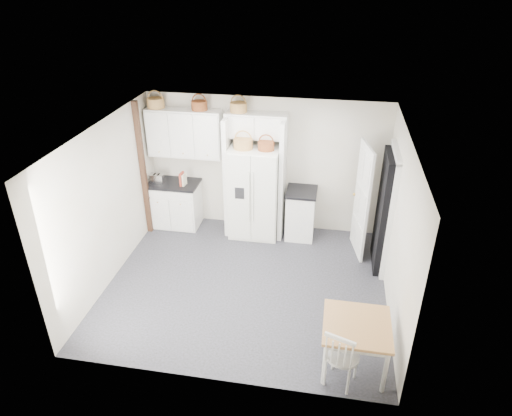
# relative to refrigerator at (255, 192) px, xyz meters

# --- Properties ---
(floor) EXTENTS (4.50, 4.50, 0.00)m
(floor) POSITION_rel_refrigerator_xyz_m (0.15, -1.65, -0.89)
(floor) COLOR black
(floor) RESTS_ON ground
(ceiling) EXTENTS (4.50, 4.50, 0.00)m
(ceiling) POSITION_rel_refrigerator_xyz_m (0.15, -1.65, 1.71)
(ceiling) COLOR white
(ceiling) RESTS_ON wall_back
(wall_back) EXTENTS (4.50, 0.00, 4.50)m
(wall_back) POSITION_rel_refrigerator_xyz_m (0.15, 0.35, 0.41)
(wall_back) COLOR silver
(wall_back) RESTS_ON floor
(wall_left) EXTENTS (0.00, 4.00, 4.00)m
(wall_left) POSITION_rel_refrigerator_xyz_m (-2.10, -1.65, 0.41)
(wall_left) COLOR silver
(wall_left) RESTS_ON floor
(wall_right) EXTENTS (0.00, 4.00, 4.00)m
(wall_right) POSITION_rel_refrigerator_xyz_m (2.40, -1.65, 0.41)
(wall_right) COLOR silver
(wall_right) RESTS_ON floor
(refrigerator) EXTENTS (0.92, 0.74, 1.77)m
(refrigerator) POSITION_rel_refrigerator_xyz_m (0.00, 0.00, 0.00)
(refrigerator) COLOR white
(refrigerator) RESTS_ON floor
(base_cab_left) EXTENTS (0.96, 0.60, 0.89)m
(base_cab_left) POSITION_rel_refrigerator_xyz_m (-1.62, 0.05, -0.44)
(base_cab_left) COLOR silver
(base_cab_left) RESTS_ON floor
(base_cab_right) EXTENTS (0.52, 0.63, 0.92)m
(base_cab_right) POSITION_rel_refrigerator_xyz_m (0.88, 0.05, -0.43)
(base_cab_right) COLOR silver
(base_cab_right) RESTS_ON floor
(dining_table) EXTENTS (0.85, 0.85, 0.71)m
(dining_table) POSITION_rel_refrigerator_xyz_m (1.85, -3.10, -0.53)
(dining_table) COLOR olive
(dining_table) RESTS_ON floor
(windsor_chair) EXTENTS (0.53, 0.51, 0.87)m
(windsor_chair) POSITION_rel_refrigerator_xyz_m (1.69, -3.40, -0.45)
(windsor_chair) COLOR silver
(windsor_chair) RESTS_ON floor
(counter_left) EXTENTS (1.00, 0.64, 0.04)m
(counter_left) POSITION_rel_refrigerator_xyz_m (-1.62, 0.05, 0.02)
(counter_left) COLOR black
(counter_left) RESTS_ON base_cab_left
(counter_right) EXTENTS (0.57, 0.67, 0.04)m
(counter_right) POSITION_rel_refrigerator_xyz_m (0.88, 0.05, 0.06)
(counter_right) COLOR black
(counter_right) RESTS_ON base_cab_right
(toaster) EXTENTS (0.27, 0.16, 0.19)m
(toaster) POSITION_rel_refrigerator_xyz_m (-1.91, -0.03, 0.13)
(toaster) COLOR silver
(toaster) RESTS_ON counter_left
(cookbook_red) EXTENTS (0.05, 0.17, 0.26)m
(cookbook_red) POSITION_rel_refrigerator_xyz_m (-1.41, -0.03, 0.17)
(cookbook_red) COLOR #AA3827
(cookbook_red) RESTS_ON counter_left
(cookbook_cream) EXTENTS (0.05, 0.15, 0.23)m
(cookbook_cream) POSITION_rel_refrigerator_xyz_m (-1.36, -0.03, 0.15)
(cookbook_cream) COLOR beige
(cookbook_cream) RESTS_ON counter_left
(basket_upper_a) EXTENTS (0.32, 0.32, 0.18)m
(basket_upper_a) POSITION_rel_refrigerator_xyz_m (-1.86, 0.18, 1.55)
(basket_upper_a) COLOR #A17C40
(basket_upper_a) RESTS_ON upper_cabinet
(basket_upper_c) EXTENTS (0.29, 0.29, 0.17)m
(basket_upper_c) POSITION_rel_refrigerator_xyz_m (-1.04, 0.18, 1.55)
(basket_upper_c) COLOR maroon
(basket_upper_c) RESTS_ON upper_cabinet
(basket_bridge_a) EXTENTS (0.30, 0.30, 0.17)m
(basket_bridge_a) POSITION_rel_refrigerator_xyz_m (-0.32, 0.18, 1.55)
(basket_bridge_a) COLOR #A17C40
(basket_bridge_a) RESTS_ON bridge_cabinet
(basket_fridge_a) EXTENTS (0.34, 0.34, 0.18)m
(basket_fridge_a) POSITION_rel_refrigerator_xyz_m (-0.19, -0.10, 0.98)
(basket_fridge_a) COLOR #A17C40
(basket_fridge_a) RESTS_ON refrigerator
(basket_fridge_b) EXTENTS (0.29, 0.29, 0.16)m
(basket_fridge_b) POSITION_rel_refrigerator_xyz_m (0.22, -0.10, 0.97)
(basket_fridge_b) COLOR maroon
(basket_fridge_b) RESTS_ON refrigerator
(upper_cabinet) EXTENTS (1.40, 0.34, 0.90)m
(upper_cabinet) POSITION_rel_refrigerator_xyz_m (-1.35, 0.18, 1.01)
(upper_cabinet) COLOR silver
(upper_cabinet) RESTS_ON wall_back
(bridge_cabinet) EXTENTS (1.12, 0.34, 0.45)m
(bridge_cabinet) POSITION_rel_refrigerator_xyz_m (0.00, 0.18, 1.24)
(bridge_cabinet) COLOR silver
(bridge_cabinet) RESTS_ON wall_back
(fridge_panel_left) EXTENTS (0.08, 0.60, 2.30)m
(fridge_panel_left) POSITION_rel_refrigerator_xyz_m (-0.51, 0.05, 0.26)
(fridge_panel_left) COLOR silver
(fridge_panel_left) RESTS_ON floor
(fridge_panel_right) EXTENTS (0.08, 0.60, 2.30)m
(fridge_panel_right) POSITION_rel_refrigerator_xyz_m (0.51, 0.05, 0.26)
(fridge_panel_right) COLOR silver
(fridge_panel_right) RESTS_ON floor
(trim_post) EXTENTS (0.09, 0.09, 2.60)m
(trim_post) POSITION_rel_refrigerator_xyz_m (-2.05, -0.30, 0.41)
(trim_post) COLOR #402015
(trim_post) RESTS_ON floor
(doorway_void) EXTENTS (0.18, 0.85, 2.05)m
(doorway_void) POSITION_rel_refrigerator_xyz_m (2.31, -0.65, 0.14)
(doorway_void) COLOR black
(doorway_void) RESTS_ON floor
(door_slab) EXTENTS (0.21, 0.79, 2.05)m
(door_slab) POSITION_rel_refrigerator_xyz_m (1.95, -0.32, 0.14)
(door_slab) COLOR white
(door_slab) RESTS_ON floor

